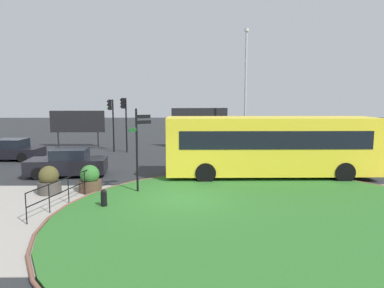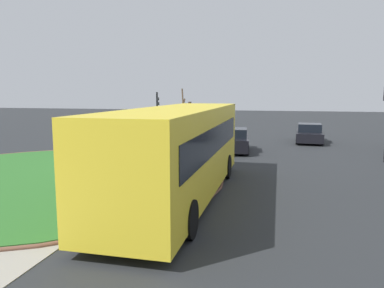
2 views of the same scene
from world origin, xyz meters
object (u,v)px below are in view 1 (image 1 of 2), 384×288
(car_trailing, at_px, (68,163))
(lamppost_tall, at_px, (246,87))
(signpost_directional, at_px, (138,144))
(planter_near_signpost, at_px, (90,180))
(traffic_light_near, at_px, (111,114))
(traffic_light_far, at_px, (124,113))
(billboard_right, at_px, (77,122))
(bollard_foreground, at_px, (104,199))
(bus_yellow, at_px, (270,145))
(planter_kerbside, at_px, (49,181))
(billboard_left, at_px, (200,123))
(car_near_lane, at_px, (10,150))

(car_trailing, xyz_separation_m, lamppost_tall, (10.76, 8.68, 4.24))
(signpost_directional, xyz_separation_m, lamppost_tall, (6.55, 12.22, 2.77))
(planter_near_signpost, bearing_deg, traffic_light_near, 97.24)
(traffic_light_far, xyz_separation_m, billboard_right, (-4.40, 2.84, -0.89))
(bollard_foreground, xyz_separation_m, bus_yellow, (7.37, 5.08, 1.30))
(traffic_light_near, bearing_deg, bollard_foreground, 87.02)
(billboard_right, height_order, planter_near_signpost, billboard_right)
(bollard_foreground, xyz_separation_m, billboard_right, (-6.00, 16.66, 1.72))
(planter_near_signpost, bearing_deg, bollard_foreground, -64.08)
(car_trailing, distance_m, planter_kerbside, 3.58)
(signpost_directional, distance_m, bollard_foreground, 2.92)
(bus_yellow, height_order, planter_kerbside, bus_yellow)
(traffic_light_far, bearing_deg, bollard_foreground, 99.85)
(traffic_light_far, relative_size, lamppost_tall, 0.44)
(bollard_foreground, distance_m, car_trailing, 6.49)
(signpost_directional, distance_m, bus_yellow, 7.04)
(traffic_light_near, xyz_separation_m, planter_near_signpost, (1.48, -11.67, -2.36))
(traffic_light_far, distance_m, planter_kerbside, 12.05)
(lamppost_tall, distance_m, planter_near_signpost, 15.42)
(signpost_directional, relative_size, billboard_left, 0.79)
(bus_yellow, bearing_deg, traffic_light_far, -44.31)
(car_near_lane, bearing_deg, car_trailing, 141.04)
(bus_yellow, relative_size, planter_kerbside, 8.68)
(bollard_foreground, bearing_deg, billboard_right, 109.82)
(bollard_foreground, bearing_deg, car_near_lane, 129.43)
(car_near_lane, height_order, planter_kerbside, car_near_lane)
(bollard_foreground, height_order, billboard_left, billboard_left)
(lamppost_tall, xyz_separation_m, billboard_left, (-3.41, 2.16, -2.90))
(bollard_foreground, xyz_separation_m, traffic_light_far, (-1.61, 13.82, 2.60))
(traffic_light_near, height_order, billboard_left, traffic_light_near)
(planter_near_signpost, relative_size, planter_kerbside, 0.98)
(signpost_directional, height_order, planter_kerbside, signpost_directional)
(traffic_light_far, height_order, planter_kerbside, traffic_light_far)
(traffic_light_far, height_order, billboard_left, traffic_light_far)
(signpost_directional, distance_m, planter_near_signpost, 2.70)
(signpost_directional, height_order, car_trailing, signpost_directional)
(traffic_light_far, xyz_separation_m, billboard_left, (5.75, 2.66, -0.97))
(bollard_foreground, bearing_deg, planter_kerbside, 143.59)
(bus_yellow, height_order, traffic_light_far, traffic_light_far)
(car_near_lane, relative_size, car_trailing, 1.03)
(signpost_directional, relative_size, planter_kerbside, 3.01)
(bollard_foreground, bearing_deg, planter_near_signpost, 115.92)
(bus_yellow, xyz_separation_m, planter_near_signpost, (-8.52, -2.71, -1.14))
(bus_yellow, bearing_deg, billboard_right, -40.95)
(bollard_foreground, relative_size, car_near_lane, 0.17)
(bus_yellow, distance_m, planter_near_signpost, 9.01)
(bus_yellow, xyz_separation_m, car_near_lane, (-16.04, 5.47, -1.05))
(traffic_light_near, bearing_deg, car_trailing, 72.53)
(lamppost_tall, xyz_separation_m, billboard_right, (-13.56, 2.34, -2.82))
(car_near_lane, bearing_deg, billboard_right, -110.63)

